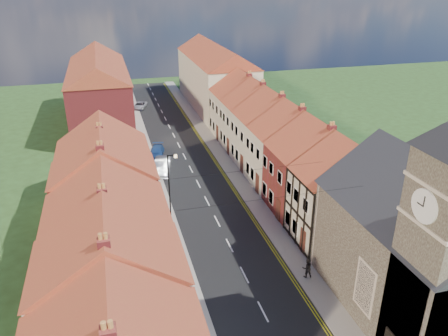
{
  "coord_description": "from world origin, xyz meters",
  "views": [
    {
      "loc": [
        -8.45,
        -14.99,
        20.31
      ],
      "look_at": [
        1.65,
        21.69,
        3.5
      ],
      "focal_mm": 35.0,
      "sensor_mm": 36.0,
      "label": 1
    }
  ],
  "objects_px": {
    "lamppost": "(170,182)",
    "car_far": "(157,152)",
    "church": "(428,237)",
    "car_mid": "(163,166)",
    "pedestrian_right": "(307,268)",
    "car_distant": "(140,105)"
  },
  "relations": [
    {
      "from": "lamppost",
      "to": "car_distant",
      "type": "bearing_deg",
      "value": 89.05
    },
    {
      "from": "church",
      "to": "car_mid",
      "type": "distance_m",
      "value": 30.0
    },
    {
      "from": "lamppost",
      "to": "car_distant",
      "type": "height_order",
      "value": "lamppost"
    },
    {
      "from": "church",
      "to": "car_distant",
      "type": "relative_size",
      "value": 3.93
    },
    {
      "from": "car_far",
      "to": "car_distant",
      "type": "distance_m",
      "value": 21.73
    },
    {
      "from": "car_far",
      "to": "pedestrian_right",
      "type": "distance_m",
      "value": 27.57
    },
    {
      "from": "car_mid",
      "to": "car_distant",
      "type": "height_order",
      "value": "car_mid"
    },
    {
      "from": "church",
      "to": "lamppost",
      "type": "distance_m",
      "value": 21.38
    },
    {
      "from": "church",
      "to": "car_far",
      "type": "xyz_separation_m",
      "value": [
        -12.56,
        31.71,
        -5.3
      ]
    },
    {
      "from": "car_far",
      "to": "pedestrian_right",
      "type": "height_order",
      "value": "pedestrian_right"
    },
    {
      "from": "lamppost",
      "to": "pedestrian_right",
      "type": "bearing_deg",
      "value": -54.89
    },
    {
      "from": "church",
      "to": "car_distant",
      "type": "height_order",
      "value": "church"
    },
    {
      "from": "lamppost",
      "to": "car_far",
      "type": "xyz_separation_m",
      "value": [
        0.61,
        15.03,
        -2.96
      ]
    },
    {
      "from": "church",
      "to": "car_far",
      "type": "relative_size",
      "value": 3.84
    },
    {
      "from": "car_far",
      "to": "pedestrian_right",
      "type": "xyz_separation_m",
      "value": [
        7.48,
        -26.54,
        0.31
      ]
    },
    {
      "from": "lamppost",
      "to": "pedestrian_right",
      "type": "distance_m",
      "value": 14.31
    },
    {
      "from": "car_distant",
      "to": "pedestrian_right",
      "type": "distance_m",
      "value": 48.85
    },
    {
      "from": "car_distant",
      "to": "church",
      "type": "bearing_deg",
      "value": -57.96
    },
    {
      "from": "pedestrian_right",
      "to": "car_far",
      "type": "bearing_deg",
      "value": -68.1
    },
    {
      "from": "lamppost",
      "to": "car_distant",
      "type": "relative_size",
      "value": 1.55
    },
    {
      "from": "car_mid",
      "to": "church",
      "type": "bearing_deg",
      "value": -51.49
    },
    {
      "from": "lamppost",
      "to": "pedestrian_right",
      "type": "height_order",
      "value": "lamppost"
    }
  ]
}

